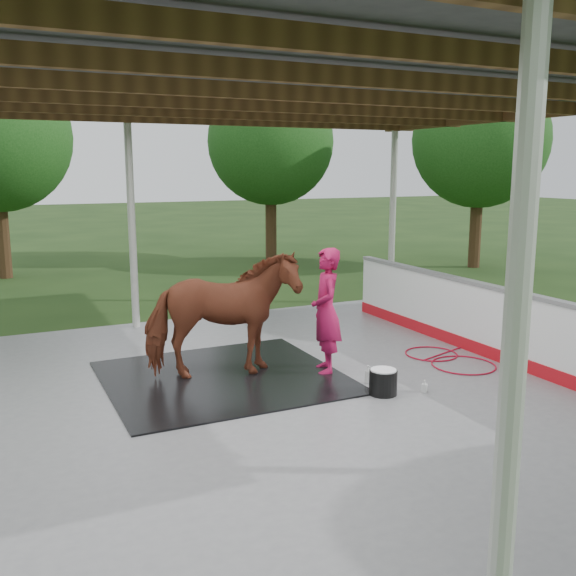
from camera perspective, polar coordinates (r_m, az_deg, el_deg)
name	(u,v)px	position (r m, az deg, el deg)	size (l,w,h in m)	color
ground	(220,415)	(8.07, -6.08, -11.13)	(100.00, 100.00, 0.00)	#1E3814
concrete_slab	(220,413)	(8.06, -6.08, -10.96)	(12.00, 10.00, 0.05)	slate
pavilion_structure	(213,78)	(7.56, -6.69, 18.04)	(12.60, 10.60, 4.05)	beige
dasher_board	(507,328)	(10.27, 18.89, -3.42)	(0.16, 8.00, 1.15)	#B80F19
tree_belt	(213,103)	(8.48, -6.71, 16.01)	(28.00, 28.00, 5.80)	#382314
rubber_mat	(223,377)	(9.22, -5.79, -7.88)	(3.22, 3.02, 0.02)	black
horse	(222,315)	(8.98, -5.90, -2.41)	(0.96, 2.11, 1.78)	brown
handler	(326,311)	(9.23, 3.41, -2.05)	(0.66, 0.44, 1.82)	#AE1248
wash_bucket	(383,381)	(8.59, 8.45, -8.22)	(0.37, 0.37, 0.34)	black
soap_bottle_a	(368,374)	(9.00, 7.12, -7.62)	(0.10, 0.10, 0.25)	silver
soap_bottle_b	(424,386)	(8.79, 12.04, -8.52)	(0.08, 0.08, 0.17)	#338CD8
hose_coil	(449,360)	(10.28, 14.13, -6.21)	(1.32, 1.59, 0.02)	#AE0C27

